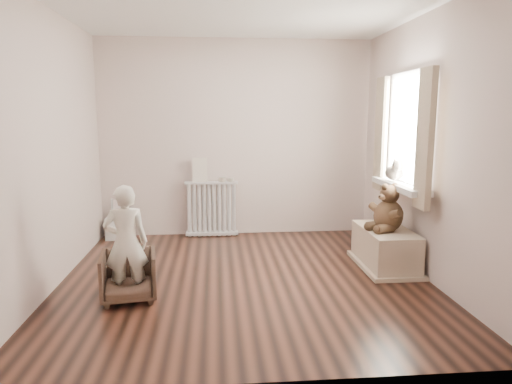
{
  "coord_description": "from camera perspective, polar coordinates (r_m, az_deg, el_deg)",
  "views": [
    {
      "loc": [
        -0.27,
        -4.33,
        1.61
      ],
      "look_at": [
        0.15,
        0.45,
        0.8
      ],
      "focal_mm": 32.0,
      "sensor_mm": 36.0,
      "label": 1
    }
  ],
  "objects": [
    {
      "name": "tin_b",
      "position": [
        6.08,
        -3.2,
        1.54
      ],
      "size": [
        0.08,
        0.08,
        0.05
      ],
      "primitive_type": "cylinder",
      "color": "#A59E8C",
      "rests_on": "radiator"
    },
    {
      "name": "child",
      "position": [
        4.09,
        -15.94,
        -6.16
      ],
      "size": [
        0.4,
        0.3,
        1.02
      ],
      "primitive_type": "imported",
      "rotation": [
        0.0,
        0.0,
        3.29
      ],
      "color": "white",
      "rests_on": "armchair"
    },
    {
      "name": "paper_doll",
      "position": [
        6.06,
        -7.03,
        2.78
      ],
      "size": [
        0.19,
        0.02,
        0.32
      ],
      "primitive_type": "cube",
      "color": "beige",
      "rests_on": "radiator"
    },
    {
      "name": "tin_a",
      "position": [
        6.07,
        -4.26,
        1.58
      ],
      "size": [
        0.1,
        0.1,
        0.06
      ],
      "primitive_type": "cylinder",
      "color": "#A59E8C",
      "rests_on": "radiator"
    },
    {
      "name": "teddy_bear",
      "position": [
        4.94,
        16.27,
        -1.78
      ],
      "size": [
        0.48,
        0.43,
        0.49
      ],
      "primitive_type": null,
      "rotation": [
        0.0,
        0.0,
        0.35
      ],
      "color": "#382617",
      "rests_on": "toy_bench"
    },
    {
      "name": "right_wall",
      "position": [
        4.81,
        20.56,
        5.27
      ],
      "size": [
        0.02,
        3.6,
        2.6
      ],
      "primitive_type": "cube",
      "color": "beige",
      "rests_on": "ground"
    },
    {
      "name": "left_wall",
      "position": [
        4.6,
        -24.5,
        4.85
      ],
      "size": [
        0.02,
        3.6,
        2.6
      ],
      "primitive_type": "cube",
      "color": "beige",
      "rests_on": "ground"
    },
    {
      "name": "toy_bench",
      "position": [
        5.11,
        15.83,
        -6.83
      ],
      "size": [
        0.47,
        0.89,
        0.42
      ],
      "primitive_type": "cube",
      "color": "beige",
      "rests_on": "floor"
    },
    {
      "name": "window",
      "position": [
        5.06,
        18.79,
        7.26
      ],
      "size": [
        0.03,
        0.9,
        1.1
      ],
      "primitive_type": "cube",
      "color": "white",
      "rests_on": "right_wall"
    },
    {
      "name": "curtain_left",
      "position": [
        4.5,
        20.37,
        6.18
      ],
      "size": [
        0.06,
        0.26,
        1.3
      ],
      "primitive_type": "cube",
      "color": "tan",
      "rests_on": "right_wall"
    },
    {
      "name": "front_wall",
      "position": [
        2.57,
        1.08,
        2.62
      ],
      "size": [
        3.6,
        0.02,
        2.6
      ],
      "primitive_type": "cube",
      "color": "beige",
      "rests_on": "ground"
    },
    {
      "name": "curtain_right",
      "position": [
        5.55,
        15.34,
        6.97
      ],
      "size": [
        0.06,
        0.26,
        1.3
      ],
      "primitive_type": "cube",
      "color": "tan",
      "rests_on": "right_wall"
    },
    {
      "name": "back_wall",
      "position": [
        6.15,
        -2.52,
        6.68
      ],
      "size": [
        3.6,
        0.02,
        2.6
      ],
      "primitive_type": "cube",
      "color": "beige",
      "rests_on": "ground"
    },
    {
      "name": "toy_vanity",
      "position": [
        6.26,
        -16.72,
        -3.14
      ],
      "size": [
        0.33,
        0.24,
        0.52
      ],
      "primitive_type": "cube",
      "color": "silver",
      "rests_on": "floor"
    },
    {
      "name": "armchair",
      "position": [
        4.23,
        -15.62,
        -10.03
      ],
      "size": [
        0.53,
        0.54,
        0.43
      ],
      "primitive_type": "imported",
      "rotation": [
        0.0,
        0.0,
        0.15
      ],
      "color": "#503A2C",
      "rests_on": "floor"
    },
    {
      "name": "plush_cat",
      "position": [
        5.2,
        16.83,
        2.43
      ],
      "size": [
        0.21,
        0.3,
        0.24
      ],
      "primitive_type": null,
      "rotation": [
        0.0,
        0.0,
        -0.12
      ],
      "color": "slate",
      "rests_on": "window_sill"
    },
    {
      "name": "floor",
      "position": [
        4.63,
        -1.38,
        -10.77
      ],
      "size": [
        3.6,
        3.6,
        0.01
      ],
      "primitive_type": "cube",
      "color": "black",
      "rests_on": "ground"
    },
    {
      "name": "ceiling",
      "position": [
        4.45,
        -1.53,
        22.42
      ],
      "size": [
        3.6,
        3.6,
        0.01
      ],
      "primitive_type": "cube",
      "color": "white",
      "rests_on": "ground"
    },
    {
      "name": "window_sill",
      "position": [
        5.08,
        17.51,
        0.75
      ],
      "size": [
        0.22,
        1.1,
        0.06
      ],
      "primitive_type": "cube",
      "color": "silver",
      "rests_on": "right_wall"
    },
    {
      "name": "radiator",
      "position": [
        6.14,
        -5.56,
        -1.93
      ],
      "size": [
        0.7,
        0.13,
        0.74
      ],
      "primitive_type": "cube",
      "color": "silver",
      "rests_on": "floor"
    }
  ]
}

